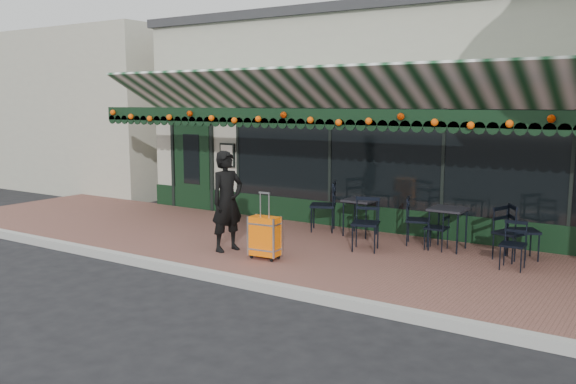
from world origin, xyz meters
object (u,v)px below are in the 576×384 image
Objects in this scene: cafe_table_b at (360,203)px; chair_a_front at (513,245)px; chair_b_right at (418,221)px; chair_a_left at (437,228)px; chair_a_extra at (524,232)px; chair_b_left at (323,206)px; chair_b_front at (366,224)px; cafe_table_a at (448,212)px; suitcase at (265,237)px; woman at (227,201)px; chair_a_right at (510,234)px.

chair_a_front is (3.06, -0.90, -0.26)m from cafe_table_b.
cafe_table_b is 1.25m from chair_b_right.
chair_a_left is at bearing 155.71° from chair_a_front.
cafe_table_b is 3.07m from chair_a_extra.
chair_b_front is (1.43, -1.02, -0.04)m from chair_b_left.
cafe_table_a is 0.98× the size of chair_a_left.
chair_a_left is at bearing -146.77° from cafe_table_a.
chair_a_extra is 0.91× the size of chair_b_left.
suitcase reaches higher than chair_a_extra.
chair_b_front reaches higher than chair_a_extra.
suitcase is at bearing -16.89° from chair_b_left.
chair_b_right is at bearing -115.03° from chair_a_left.
chair_b_front is (1.13, 1.44, 0.10)m from suitcase.
suitcase is at bearing -158.15° from chair_a_front.
woman is at bearing -37.85° from chair_b_left.
cafe_table_a is at bearing 39.66° from suitcase.
cafe_table_b is 0.94× the size of chair_a_left.
chair_a_right is (4.28, 1.99, -0.43)m from woman.
chair_b_right is at bearing -34.86° from woman.
cafe_table_a is 2.63m from chair_b_left.
chair_b_right is 0.94× the size of chair_b_front.
chair_a_left reaches higher than cafe_table_a.
cafe_table_a is 0.73× the size of chair_b_left.
chair_a_right is at bearing 110.26° from chair_a_extra.
chair_b_left is at bearing 0.93° from woman.
chair_a_extra is at bearing -48.84° from woman.
woman reaches higher than chair_a_front.
chair_b_left is (-3.88, 0.87, 0.13)m from chair_a_front.
suitcase is 1.49× the size of cafe_table_a.
chair_b_left reaches higher than chair_a_right.
suitcase is 4.26m from chair_a_extra.
chair_a_front is 2.45m from chair_b_front.
chair_a_extra is 2.60m from chair_b_front.
chair_b_right is (-1.66, 0.23, -0.00)m from chair_a_right.
chair_b_left is (-0.81, -0.03, -0.13)m from cafe_table_b.
chair_b_front is at bearing -144.70° from cafe_table_a.
chair_a_left is (-0.16, -0.11, -0.29)m from cafe_table_a.
chair_a_right is (1.25, -0.05, 0.07)m from chair_a_left.
cafe_table_a is 0.84× the size of chair_a_right.
chair_a_front is at bearing -141.31° from chair_a_right.
chair_b_left is 1.15× the size of chair_b_right.
chair_a_front is at bearing 19.04° from suitcase.
woman reaches higher than chair_b_front.
cafe_table_a is 0.35m from chair_a_left.
cafe_table_b is 0.70× the size of chair_b_left.
chair_b_right is (2.04, -0.11, -0.06)m from chair_b_left.
suitcase is 1.55× the size of cafe_table_b.
chair_b_front reaches higher than chair_a_right.
chair_a_left is 1.25m from chair_a_right.
suitcase is 1.46× the size of chair_a_front.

